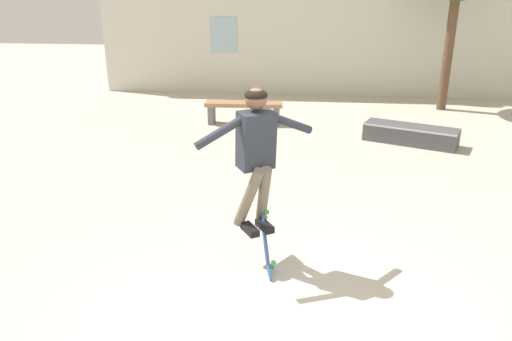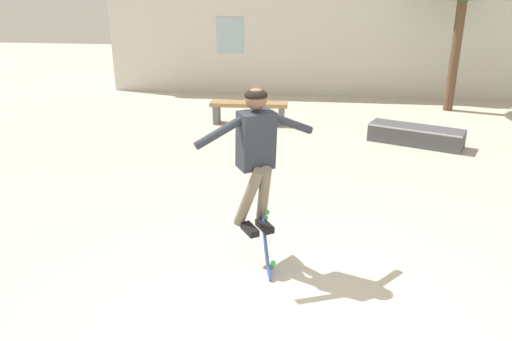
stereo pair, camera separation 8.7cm
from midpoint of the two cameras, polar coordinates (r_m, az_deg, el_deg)
The scene contains 6 objects.
ground_plane at distance 4.69m, azimuth 3.44°, elevation -16.19°, with size 40.00×40.00×0.00m, color beige.
building_backdrop at distance 13.43m, azimuth 5.73°, elevation 16.16°, with size 11.34×0.52×4.41m.
park_bench at distance 10.56m, azimuth -1.64°, elevation 7.13°, with size 1.63×0.43×0.47m.
skate_ledge at distance 9.70m, azimuth 16.99°, elevation 3.95°, with size 1.75×1.14×0.33m.
skater at distance 4.86m, azimuth -0.51°, elevation 2.57°, with size 1.10×0.75×1.48m.
skateboard_flipping at distance 5.26m, azimuth 0.57°, elevation -7.93°, with size 0.24×0.69×0.78m.
Camera 1 is at (0.08, -3.76, 2.81)m, focal length 35.00 mm.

